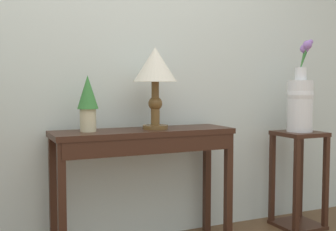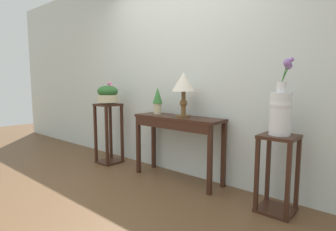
{
  "view_description": "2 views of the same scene",
  "coord_description": "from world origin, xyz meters",
  "px_view_note": "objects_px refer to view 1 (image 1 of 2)",
  "views": [
    {
      "loc": [
        -0.87,
        -1.39,
        1.07
      ],
      "look_at": [
        0.27,
        1.12,
        0.88
      ],
      "focal_mm": 45.7,
      "sensor_mm": 36.0,
      "label": 1
    },
    {
      "loc": [
        2.16,
        -1.39,
        1.2
      ],
      "look_at": [
        -0.0,
        1.11,
        0.8
      ],
      "focal_mm": 29.12,
      "sensor_mm": 36.0,
      "label": 2
    }
  ],
  "objects_px": {
    "potted_plant_on_console": "(88,100)",
    "console_table": "(145,150)",
    "table_lamp": "(155,70)",
    "pedestal_stand_right": "(298,180)",
    "flower_vase_tall_right": "(300,99)"
  },
  "relations": [
    {
      "from": "console_table",
      "to": "flower_vase_tall_right",
      "type": "height_order",
      "value": "flower_vase_tall_right"
    },
    {
      "from": "table_lamp",
      "to": "pedestal_stand_right",
      "type": "height_order",
      "value": "table_lamp"
    },
    {
      "from": "potted_plant_on_console",
      "to": "console_table",
      "type": "bearing_deg",
      "value": -6.65
    },
    {
      "from": "table_lamp",
      "to": "potted_plant_on_console",
      "type": "height_order",
      "value": "table_lamp"
    },
    {
      "from": "pedestal_stand_right",
      "to": "flower_vase_tall_right",
      "type": "relative_size",
      "value": 1.06
    },
    {
      "from": "console_table",
      "to": "potted_plant_on_console",
      "type": "height_order",
      "value": "potted_plant_on_console"
    },
    {
      "from": "pedestal_stand_right",
      "to": "table_lamp",
      "type": "bearing_deg",
      "value": 176.95
    },
    {
      "from": "pedestal_stand_right",
      "to": "console_table",
      "type": "bearing_deg",
      "value": 178.17
    },
    {
      "from": "table_lamp",
      "to": "pedestal_stand_right",
      "type": "xyz_separation_m",
      "value": [
        1.14,
        -0.06,
        -0.81
      ]
    },
    {
      "from": "table_lamp",
      "to": "flower_vase_tall_right",
      "type": "xyz_separation_m",
      "value": [
        1.14,
        -0.06,
        -0.2
      ]
    },
    {
      "from": "pedestal_stand_right",
      "to": "flower_vase_tall_right",
      "type": "xyz_separation_m",
      "value": [
        0.0,
        -0.0,
        0.6
      ]
    },
    {
      "from": "potted_plant_on_console",
      "to": "pedestal_stand_right",
      "type": "relative_size",
      "value": 0.47
    },
    {
      "from": "console_table",
      "to": "potted_plant_on_console",
      "type": "relative_size",
      "value": 3.39
    },
    {
      "from": "console_table",
      "to": "pedestal_stand_right",
      "type": "bearing_deg",
      "value": -1.83
    },
    {
      "from": "console_table",
      "to": "pedestal_stand_right",
      "type": "relative_size",
      "value": 1.6
    }
  ]
}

